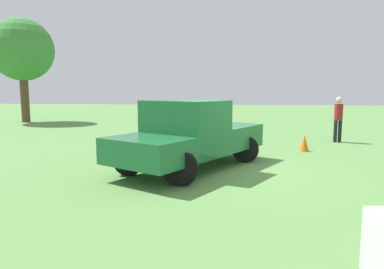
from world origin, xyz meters
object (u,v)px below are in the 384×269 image
(tree_back_left, at_px, (22,50))
(traffic_cone, at_px, (304,143))
(pickup_truck, at_px, (189,134))
(person_bystander, at_px, (338,116))

(tree_back_left, xyz_separation_m, traffic_cone, (-15.59, 9.09, -4.26))
(pickup_truck, distance_m, tree_back_left, 17.50)
(tree_back_left, bearing_deg, pickup_truck, 134.67)
(person_bystander, relative_size, tree_back_left, 0.27)
(person_bystander, bearing_deg, pickup_truck, -63.52)
(pickup_truck, bearing_deg, traffic_cone, -19.71)
(pickup_truck, relative_size, tree_back_left, 0.77)
(person_bystander, xyz_separation_m, traffic_cone, (1.74, 2.29, -0.75))
(pickup_truck, distance_m, person_bystander, 7.55)
(person_bystander, height_order, tree_back_left, tree_back_left)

